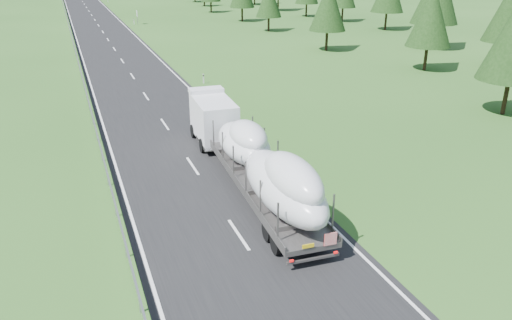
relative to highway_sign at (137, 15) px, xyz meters
name	(u,v)px	position (x,y,z in m)	size (l,w,h in m)	color
ground	(239,235)	(-7.20, -80.00, -1.81)	(400.00, 400.00, 0.00)	#28531B
road_surface	(91,15)	(-7.20, 20.00, -1.80)	(10.00, 400.00, 0.02)	black
guardrail	(66,13)	(-12.50, 19.94, -1.21)	(0.10, 400.00, 0.76)	slate
highway_sign	(137,15)	(0.00, 0.00, 0.00)	(0.08, 0.90, 2.60)	slate
boat_truck	(253,154)	(-4.73, -75.38, 0.34)	(3.37, 19.26, 4.05)	white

